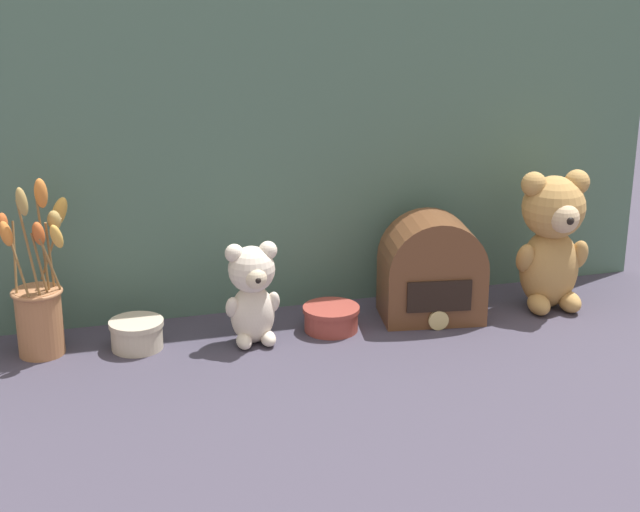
{
  "coord_description": "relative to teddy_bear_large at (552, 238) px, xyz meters",
  "views": [
    {
      "loc": [
        -0.48,
        -1.66,
        0.74
      ],
      "look_at": [
        0.0,
        0.02,
        0.15
      ],
      "focal_mm": 55.0,
      "sensor_mm": 36.0,
      "label": 1
    }
  ],
  "objects": [
    {
      "name": "backdrop_wall",
      "position": [
        -0.48,
        0.16,
        0.2
      ],
      "size": [
        1.51,
        0.02,
        0.7
      ],
      "color": "#4C6B5B",
      "rests_on": "ground"
    },
    {
      "name": "vintage_radio",
      "position": [
        -0.25,
        0.01,
        -0.06
      ],
      "size": [
        0.21,
        0.16,
        0.21
      ],
      "color": "brown",
      "rests_on": "ground"
    },
    {
      "name": "flower_vase",
      "position": [
        -0.99,
        0.04,
        -0.05
      ],
      "size": [
        0.14,
        0.14,
        0.33
      ],
      "color": "#AD7047",
      "rests_on": "ground"
    },
    {
      "name": "teddy_bear_large",
      "position": [
        0.0,
        0.0,
        0.0
      ],
      "size": [
        0.15,
        0.14,
        0.28
      ],
      "color": "tan",
      "rests_on": "ground"
    },
    {
      "name": "teddy_bear_medium",
      "position": [
        -0.62,
        -0.01,
        -0.05
      ],
      "size": [
        0.1,
        0.1,
        0.2
      ],
      "color": "beige",
      "rests_on": "ground"
    },
    {
      "name": "decorative_tin_short",
      "position": [
        -0.46,
        0.01,
        -0.12
      ],
      "size": [
        0.11,
        0.11,
        0.05
      ],
      "color": "#993D33",
      "rests_on": "ground"
    },
    {
      "name": "ground_plane",
      "position": [
        -0.48,
        -0.01,
        -0.15
      ],
      "size": [
        4.0,
        4.0,
        0.0
      ],
      "primitive_type": "plane",
      "color": "#3D3847"
    },
    {
      "name": "decorative_tin_tall",
      "position": [
        -0.83,
        0.02,
        -0.12
      ],
      "size": [
        0.1,
        0.1,
        0.05
      ],
      "color": "beige",
      "rests_on": "ground"
    }
  ]
}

